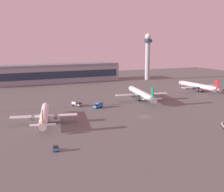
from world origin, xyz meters
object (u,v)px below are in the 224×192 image
airplane_far_stand (44,115)px  pushback_tug (56,148)px  control_tower (148,53)px  airplane_terminal_side (199,86)px  airplane_mid_apron (142,94)px  fuel_truck (77,104)px  catering_truck (98,105)px

airplane_far_stand → pushback_tug: (-2.91, -34.81, -2.59)m
control_tower → airplane_terminal_side: size_ratio=1.09×
airplane_mid_apron → fuel_truck: size_ratio=6.49×
control_tower → airplane_terminal_side: bearing=-89.9°
control_tower → airplane_far_stand: (-119.45, -110.30, -21.39)m
control_tower → pushback_tug: (-122.35, -145.12, -23.98)m
airplane_far_stand → pushback_tug: size_ratio=10.90×
airplane_terminal_side → pushback_tug: airplane_terminal_side is taller
airplane_terminal_side → pushback_tug: size_ratio=11.71×
airplane_far_stand → airplane_mid_apron: bearing=34.6°
fuel_truck → catering_truck: bearing=110.1°
control_tower → airplane_terminal_side: (0.19, -72.90, -21.15)m
fuel_truck → airplane_mid_apron: bearing=150.8°
pushback_tug → catering_truck: (35.81, 53.22, 0.51)m
airplane_mid_apron → pushback_tug: bearing=-127.5°
airplane_terminal_side → pushback_tug: (-122.54, -72.22, -2.83)m
airplane_mid_apron → airplane_far_stand: bearing=-147.5°
airplane_far_stand → fuel_truck: airplane_far_stand is taller
control_tower → pushback_tug: bearing=-130.1°
pushback_tug → airplane_far_stand: bearing=-80.0°
airplane_far_stand → airplane_mid_apron: 69.83m
airplane_mid_apron → fuel_truck: 41.59m
airplane_far_stand → catering_truck: size_ratio=6.12×
airplane_mid_apron → pushback_tug: airplane_mid_apron is taller
airplane_mid_apron → catering_truck: size_ratio=6.95×
airplane_far_stand → airplane_mid_apron: (64.82, 25.97, 0.48)m
airplane_terminal_side → catering_truck: airplane_terminal_side is taller
airplane_mid_apron → catering_truck: bearing=-156.0°
airplane_far_stand → catering_truck: airplane_far_stand is taller
pushback_tug → fuel_truck: (26.24, 61.90, 0.30)m
control_tower → catering_truck: (-86.55, -91.90, -23.47)m
control_tower → airplane_mid_apron: size_ratio=1.03×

